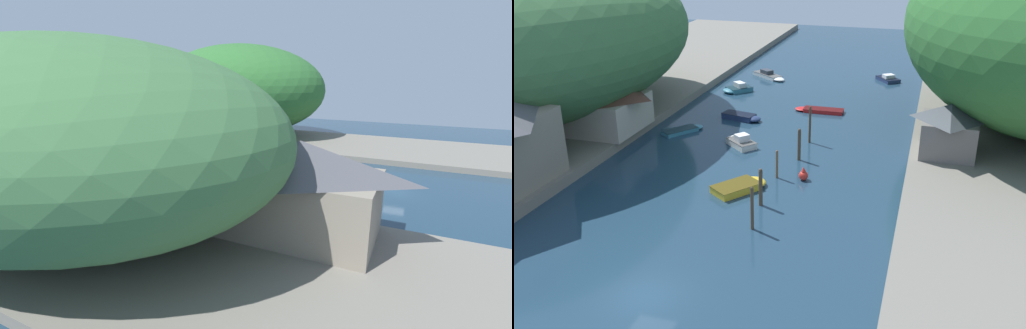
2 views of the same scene
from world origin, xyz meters
The scene contains 24 objects.
water_surface centered at (0.00, 30.00, 0.00)m, with size 130.00×130.00×0.00m, color #1E384C.
left_bank centered at (-24.10, 30.00, 0.45)m, with size 22.00×120.00×0.91m.
right_bank centered at (24.10, 30.00, 0.45)m, with size 22.00×120.00×0.91m.
hillside_left centered at (-25.20, 25.37, 9.15)m, with size 29.30×41.02×16.49m.
hillside_right centered at (25.20, 36.44, 10.76)m, with size 28.49×39.88×19.70m.
waterfront_building centered at (-17.72, 6.60, 5.11)m, with size 8.67×13.70×8.13m.
boathouse_shed centered at (-16.09, 22.70, 3.61)m, with size 7.34×7.69×5.22m.
right_bank_cottage centered at (16.21, 25.47, 3.24)m, with size 4.98×5.68×4.51m.
boat_navy_launch centered at (-9.35, 42.12, 0.37)m, with size 3.99×4.13×1.16m.
boat_moored_right centered at (-4.93, 31.74, 0.31)m, with size 4.67×2.48×0.63m.
boat_far_right_bank centered at (2.23, 36.83, 0.19)m, with size 5.56×1.71×0.40m.
boat_yellow_tender centered at (0.65, 15.02, 0.30)m, with size 4.35×4.92×0.61m.
boat_mid_channel centered at (-7.29, 50.04, 0.32)m, with size 5.67×4.90×1.01m.
boat_open_rowboat centered at (-9.46, 26.40, 0.20)m, with size 3.73×4.52×0.41m.
boat_far_upstream centered at (-2.78, 24.32, 0.39)m, with size 3.93×3.66×1.24m.
boat_red_skiff centered at (8.28, 53.24, 0.30)m, with size 4.00×4.45×0.93m.
mooring_post_nearest centered at (3.45, 9.14, 1.63)m, with size 0.24×0.24×3.25m.
mooring_post_second centered at (2.93, 12.81, 1.51)m, with size 0.29×0.29×3.01m.
mooring_post_middle centered at (2.73, 18.00, 1.25)m, with size 0.22×0.22×2.49m.
mooring_post_fourth centered at (3.58, 22.32, 1.50)m, with size 0.30×0.30×2.99m.
mooring_post_farthest centered at (3.50, 26.95, 1.84)m, with size 0.23×0.23×3.68m.
channel_buoy_near centered at (4.97, 18.18, 0.46)m, with size 0.79×0.79×1.18m.
person_on_quay centered at (-15.54, 9.12, 1.89)m, with size 0.25×0.40×1.69m.
person_by_boathouse centered at (-14.63, 7.30, 1.89)m, with size 0.26×0.40×1.69m.
Camera 1 is at (-43.77, -2.13, 14.30)m, focal length 24.00 mm.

